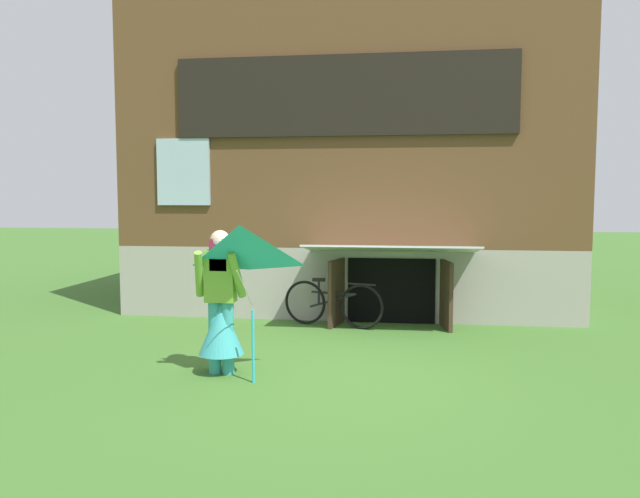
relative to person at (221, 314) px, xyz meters
The scene contains 5 objects.
ground_plane 1.32m from the person, ahead, with size 60.00×60.00×0.00m, color #3D6B28.
log_house 5.95m from the person, 78.65° to the left, with size 7.70×5.81×5.35m.
person is the anchor object (origin of this frame).
kite 0.93m from the person, 55.93° to the right, with size 1.00×1.05×1.61m.
bicycle_black 2.92m from the person, 70.26° to the left, with size 1.61×0.48×0.76m.
Camera 1 is at (0.97, -6.93, 2.05)m, focal length 34.63 mm.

